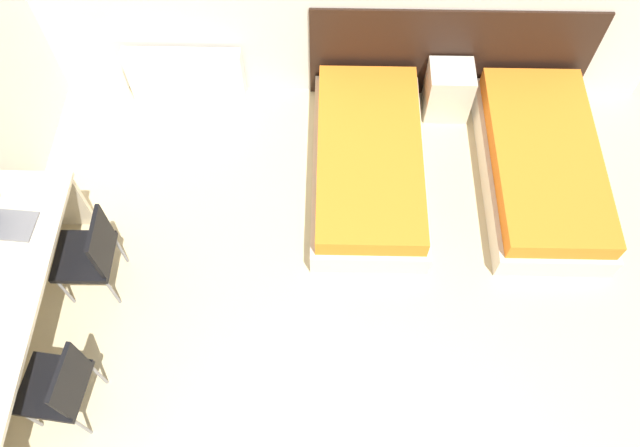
{
  "coord_description": "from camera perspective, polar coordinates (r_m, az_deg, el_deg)",
  "views": [
    {
      "loc": [
        0.05,
        -0.11,
        4.56
      ],
      "look_at": [
        0.0,
        2.22,
        0.55
      ],
      "focal_mm": 35.0,
      "sensor_mm": 36.0,
      "label": 1
    }
  ],
  "objects": [
    {
      "name": "radiator",
      "position": [
        6.03,
        -12.17,
        13.18
      ],
      "size": [
        1.07,
        0.12,
        0.57
      ],
      "color": "silver",
      "rests_on": "ground_plane"
    },
    {
      "name": "nightstand",
      "position": [
        5.92,
        11.63,
        11.82
      ],
      "size": [
        0.4,
        0.35,
        0.51
      ],
      "color": "beige",
      "rests_on": "ground_plane"
    },
    {
      "name": "laptop",
      "position": [
        4.89,
        -27.11,
        0.25
      ],
      "size": [
        0.36,
        0.27,
        0.34
      ],
      "rotation": [
        0.0,
        0.0,
        -0.07
      ],
      "color": "slate",
      "rests_on": "desk"
    },
    {
      "name": "chair_near_laptop",
      "position": [
        4.89,
        -20.29,
        -2.53
      ],
      "size": [
        0.43,
        0.43,
        0.87
      ],
      "rotation": [
        0.0,
        0.0,
        0.01
      ],
      "color": "black",
      "rests_on": "ground_plane"
    },
    {
      "name": "bed_near_window",
      "position": [
        5.39,
        4.44,
        5.56
      ],
      "size": [
        0.95,
        1.91,
        0.41
      ],
      "color": "beige",
      "rests_on": "ground_plane"
    },
    {
      "name": "bed_near_door",
      "position": [
        5.68,
        19.55,
        5.02
      ],
      "size": [
        0.95,
        1.91,
        0.41
      ],
      "color": "beige",
      "rests_on": "ground_plane"
    },
    {
      "name": "headboard_panel",
      "position": [
        5.9,
        11.87,
        14.86
      ],
      "size": [
        2.53,
        0.03,
        0.99
      ],
      "color": "black",
      "rests_on": "ground_plane"
    },
    {
      "name": "desk",
      "position": [
        4.82,
        -27.01,
        -6.97
      ],
      "size": [
        0.62,
        2.08,
        0.74
      ],
      "color": "beige",
      "rests_on": "ground_plane"
    },
    {
      "name": "chair_near_notebook",
      "position": [
        4.56,
        -22.73,
        -13.52
      ],
      "size": [
        0.47,
        0.47,
        0.87
      ],
      "rotation": [
        0.0,
        0.0,
        -0.12
      ],
      "color": "black",
      "rests_on": "ground_plane"
    }
  ]
}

